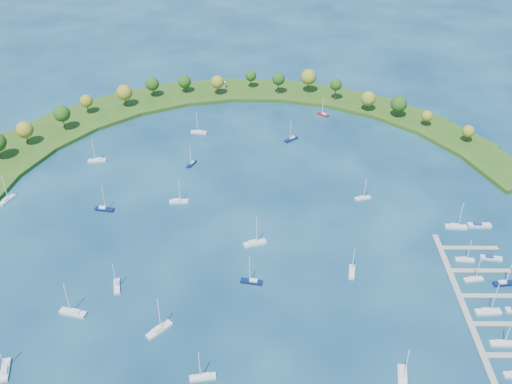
{
  "coord_description": "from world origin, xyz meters",
  "views": [
    {
      "loc": [
        6.4,
        -200.26,
        145.82
      ],
      "look_at": [
        5.0,
        5.0,
        4.0
      ],
      "focal_mm": 39.82,
      "sensor_mm": 36.0,
      "label": 1
    }
  ],
  "objects_px": {
    "moored_boat_16": "(252,281)",
    "moored_boat_1": "(363,197)",
    "moored_boat_9": "(159,329)",
    "moored_boat_17": "(97,160)",
    "moored_boat_14": "(192,163)",
    "moored_boat_18": "(104,208)",
    "moored_boat_10": "(199,132)",
    "moored_boat_4": "(352,271)",
    "moored_boat_6": "(255,243)",
    "moored_boat_11": "(203,377)",
    "dock_system": "(486,309)",
    "moored_boat_7": "(403,377)",
    "docked_boat_4": "(488,311)",
    "moored_boat_13": "(117,285)",
    "docked_boat_9": "(491,258)",
    "harbor_tower": "(224,85)",
    "docked_boat_7": "(504,283)",
    "docked_boat_11": "(479,225)",
    "moored_boat_15": "(291,139)",
    "docked_boat_10": "(456,226)",
    "docked_boat_2": "(502,343)",
    "moored_boat_5": "(179,201)",
    "docked_boat_8": "(465,259)",
    "moored_boat_0": "(323,114)",
    "moored_boat_2": "(5,369)",
    "moored_boat_3": "(7,199)",
    "moored_boat_8": "(73,312)",
    "docked_boat_6": "(474,279)"
  },
  "relations": [
    {
      "from": "moored_boat_16",
      "to": "moored_boat_1",
      "type": "bearing_deg",
      "value": -121.27
    },
    {
      "from": "moored_boat_9",
      "to": "moored_boat_17",
      "type": "relative_size",
      "value": 1.11
    },
    {
      "from": "moored_boat_14",
      "to": "moored_boat_18",
      "type": "distance_m",
      "value": 50.59
    },
    {
      "from": "moored_boat_10",
      "to": "moored_boat_4",
      "type": "bearing_deg",
      "value": 131.47
    },
    {
      "from": "moored_boat_6",
      "to": "moored_boat_11",
      "type": "relative_size",
      "value": 1.12
    },
    {
      "from": "dock_system",
      "to": "moored_boat_17",
      "type": "relative_size",
      "value": 6.45
    },
    {
      "from": "moored_boat_7",
      "to": "moored_boat_14",
      "type": "height_order",
      "value": "moored_boat_7"
    },
    {
      "from": "moored_boat_9",
      "to": "docked_boat_4",
      "type": "distance_m",
      "value": 112.65
    },
    {
      "from": "moored_boat_6",
      "to": "moored_boat_18",
      "type": "bearing_deg",
      "value": 142.56
    },
    {
      "from": "moored_boat_7",
      "to": "moored_boat_18",
      "type": "height_order",
      "value": "moored_boat_7"
    },
    {
      "from": "moored_boat_1",
      "to": "moored_boat_13",
      "type": "xyz_separation_m",
      "value": [
        -97.63,
        -56.24,
        0.02
      ]
    },
    {
      "from": "moored_boat_10",
      "to": "docked_boat_9",
      "type": "relative_size",
      "value": 1.49
    },
    {
      "from": "harbor_tower",
      "to": "moored_boat_18",
      "type": "relative_size",
      "value": 0.32
    },
    {
      "from": "docked_boat_7",
      "to": "docked_boat_11",
      "type": "bearing_deg",
      "value": 80.51
    },
    {
      "from": "dock_system",
      "to": "moored_boat_14",
      "type": "relative_size",
      "value": 8.25
    },
    {
      "from": "moored_boat_15",
      "to": "docked_boat_10",
      "type": "xyz_separation_m",
      "value": [
        64.89,
        -73.5,
        0.03
      ]
    },
    {
      "from": "dock_system",
      "to": "docked_boat_4",
      "type": "height_order",
      "value": "docked_boat_4"
    },
    {
      "from": "docked_boat_2",
      "to": "docked_boat_11",
      "type": "xyz_separation_m",
      "value": [
        12.34,
        62.36,
        -0.18
      ]
    },
    {
      "from": "moored_boat_5",
      "to": "moored_boat_11",
      "type": "height_order",
      "value": "moored_boat_5"
    },
    {
      "from": "moored_boat_10",
      "to": "docked_boat_8",
      "type": "relative_size",
      "value": 1.19
    },
    {
      "from": "moored_boat_4",
      "to": "moored_boat_18",
      "type": "relative_size",
      "value": 0.91
    },
    {
      "from": "moored_boat_0",
      "to": "harbor_tower",
      "type": "bearing_deg",
      "value": 11.38
    },
    {
      "from": "moored_boat_17",
      "to": "docked_boat_11",
      "type": "xyz_separation_m",
      "value": [
        171.02,
        -50.47,
        -0.21
      ]
    },
    {
      "from": "moored_boat_1",
      "to": "moored_boat_18",
      "type": "height_order",
      "value": "moored_boat_18"
    },
    {
      "from": "moored_boat_4",
      "to": "moored_boat_16",
      "type": "xyz_separation_m",
      "value": [
        -37.48,
        -5.44,
        0.02
      ]
    },
    {
      "from": "docked_boat_11",
      "to": "docked_boat_2",
      "type": "bearing_deg",
      "value": -100.03
    },
    {
      "from": "docked_boat_9",
      "to": "moored_boat_10",
      "type": "bearing_deg",
      "value": 150.1
    },
    {
      "from": "moored_boat_4",
      "to": "moored_boat_18",
      "type": "distance_m",
      "value": 108.97
    },
    {
      "from": "moored_boat_2",
      "to": "docked_boat_9",
      "type": "bearing_deg",
      "value": -85.39
    },
    {
      "from": "docked_boat_11",
      "to": "moored_boat_2",
      "type": "bearing_deg",
      "value": -155.33
    },
    {
      "from": "moored_boat_11",
      "to": "moored_boat_17",
      "type": "height_order",
      "value": "moored_boat_17"
    },
    {
      "from": "moored_boat_0",
      "to": "moored_boat_3",
      "type": "distance_m",
      "value": 169.68
    },
    {
      "from": "moored_boat_0",
      "to": "moored_boat_3",
      "type": "xyz_separation_m",
      "value": [
        -147.33,
        -84.18,
        0.06
      ]
    },
    {
      "from": "docked_boat_2",
      "to": "moored_boat_9",
      "type": "bearing_deg",
      "value": 179.4
    },
    {
      "from": "moored_boat_8",
      "to": "docked_boat_11",
      "type": "xyz_separation_m",
      "value": [
        155.41,
        49.94,
        -0.25
      ]
    },
    {
      "from": "dock_system",
      "to": "docked_boat_6",
      "type": "distance_m",
      "value": 14.89
    },
    {
      "from": "docked_boat_7",
      "to": "moored_boat_17",
      "type": "bearing_deg",
      "value": 146.93
    },
    {
      "from": "moored_boat_4",
      "to": "moored_boat_8",
      "type": "bearing_deg",
      "value": 111.73
    },
    {
      "from": "moored_boat_10",
      "to": "docked_boat_10",
      "type": "xyz_separation_m",
      "value": [
        113.66,
        -80.46,
        0.01
      ]
    },
    {
      "from": "moored_boat_7",
      "to": "moored_boat_10",
      "type": "height_order",
      "value": "moored_boat_7"
    },
    {
      "from": "moored_boat_9",
      "to": "docked_boat_7",
      "type": "height_order",
      "value": "moored_boat_9"
    },
    {
      "from": "moored_boat_9",
      "to": "moored_boat_17",
      "type": "xyz_separation_m",
      "value": [
        -46.38,
        107.95,
        -0.05
      ]
    },
    {
      "from": "moored_boat_1",
      "to": "docked_boat_7",
      "type": "xyz_separation_m",
      "value": [
        43.62,
        -53.85,
        0.03
      ]
    },
    {
      "from": "moored_boat_7",
      "to": "docked_boat_8",
      "type": "relative_size",
      "value": 1.38
    },
    {
      "from": "docked_boat_8",
      "to": "moored_boat_9",
      "type": "bearing_deg",
      "value": -156.88
    },
    {
      "from": "docked_boat_6",
      "to": "moored_boat_15",
      "type": "bearing_deg",
      "value": 112.14
    },
    {
      "from": "moored_boat_5",
      "to": "docked_boat_7",
      "type": "distance_m",
      "value": 134.93
    },
    {
      "from": "moored_boat_5",
      "to": "moored_boat_8",
      "type": "xyz_separation_m",
      "value": [
        -28.52,
        -66.25,
        0.05
      ]
    },
    {
      "from": "moored_boat_6",
      "to": "docked_boat_7",
      "type": "height_order",
      "value": "moored_boat_6"
    },
    {
      "from": "moored_boat_3",
      "to": "moored_boat_4",
      "type": "relative_size",
      "value": 1.14
    }
  ]
}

